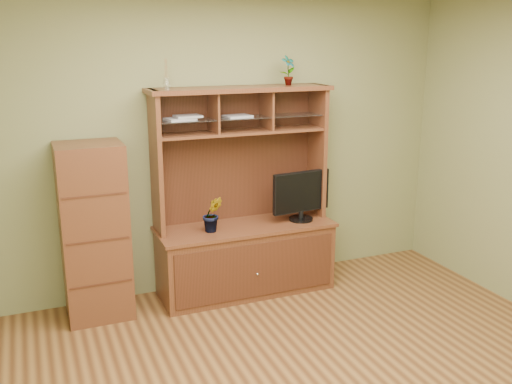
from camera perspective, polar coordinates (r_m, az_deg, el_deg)
room at (r=3.53m, az=7.34°, el=-0.70°), size 4.54×4.04×2.74m
media_hutch at (r=5.32m, az=-1.17°, el=-4.56°), size 1.66×0.61×1.90m
monitor at (r=5.34m, az=4.56°, el=-0.28°), size 0.59×0.23×0.47m
orchid_plant at (r=5.05m, az=-4.37°, el=-2.21°), size 0.20×0.17×0.32m
top_plant at (r=5.27m, az=3.24°, el=12.05°), size 0.16×0.13×0.27m
reed_diffuser at (r=4.90m, az=-8.95°, el=11.28°), size 0.05×0.05×0.25m
magazines at (r=5.01m, az=-5.48°, el=7.45°), size 0.79×0.22×0.04m
side_cabinet at (r=4.96m, az=-15.86°, el=-3.85°), size 0.53×0.49×1.50m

